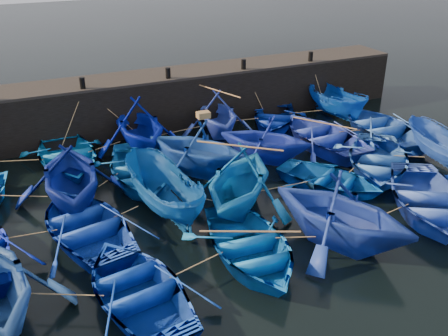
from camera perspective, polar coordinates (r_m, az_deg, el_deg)
name	(u,v)px	position (r m, az deg, el deg)	size (l,w,h in m)	color
ground	(263,224)	(17.18, 4.46, -6.37)	(120.00, 120.00, 0.00)	black
quay_wall	(164,100)	(25.47, -6.89, 7.69)	(26.00, 2.50, 2.50)	black
quay_top	(162,75)	(25.09, -7.05, 10.53)	(26.00, 2.50, 0.12)	black
bollard_1	(82,83)	(23.31, -15.88, 9.33)	(0.24, 0.24, 0.50)	black
bollard_2	(168,73)	(24.18, -6.41, 10.74)	(0.24, 0.24, 0.50)	black
bollard_3	(244,64)	(25.66, 2.25, 11.77)	(0.24, 0.24, 0.50)	black
bollard_4	(311,56)	(27.64, 9.87, 12.45)	(0.24, 0.24, 0.50)	black
boat_1	(67,156)	(21.75, -17.53, 1.28)	(3.58, 5.00, 1.04)	#0A62B8
boat_2	(139,125)	(22.50, -9.73, 4.91)	(3.99, 4.62, 2.43)	#011190
boat_3	(218,113)	(23.99, -0.74, 6.30)	(3.55, 4.11, 2.17)	blue
boat_4	(274,118)	(25.35, 5.73, 5.75)	(3.13, 4.38, 0.91)	navy
boat_5	(337,103)	(26.88, 12.79, 7.29)	(1.63, 4.33, 1.67)	#053892
boat_7	(71,174)	(18.45, -17.11, -0.63)	(4.14, 4.80, 2.53)	navy
boat_8	(141,170)	(19.84, -9.52, -0.20)	(3.67, 5.13, 1.06)	#115BA8
boat_9	(197,147)	(20.04, -3.10, 2.45)	(3.87, 4.49, 2.36)	#144192
boat_10	(265,138)	(21.23, 4.71, 3.40)	(3.42, 3.97, 2.09)	#12269B
boat_11	(323,135)	(23.28, 11.28, 3.73)	(3.76, 5.26, 1.09)	#1F34A4
boat_12	(382,127)	(24.93, 17.58, 4.54)	(3.85, 5.38, 1.12)	blue
boat_14	(86,224)	(16.73, -15.48, -6.22)	(3.58, 5.01, 1.04)	#1035B1
boat_15	(163,192)	(17.34, -7.02, -2.75)	(1.74, 4.62, 1.79)	navy
boat_16	(239,179)	(17.37, 1.73, -1.26)	(4.01, 4.65, 2.45)	#0D60B9
boat_17	(330,179)	(19.49, 11.99, -1.28)	(2.96, 4.13, 0.86)	#033E8E
boat_18	(377,160)	(21.34, 17.09, 0.90)	(3.68, 5.15, 1.07)	blue
boat_19	(442,148)	(22.75, 23.66, 2.11)	(1.55, 4.12, 1.59)	#1B4399
boat_21	(138,288)	(13.83, -9.79, -13.38)	(3.37, 4.72, 0.98)	#082F9B
boat_22	(250,246)	(15.17, 2.95, -8.93)	(3.43, 4.79, 0.99)	blue
boat_23	(342,211)	(15.85, 13.33, -4.79)	(4.09, 4.75, 2.50)	navy
boat_24	(428,199)	(18.89, 22.29, -3.27)	(3.83, 5.35, 1.11)	blue
wooden_crate	(203,115)	(19.66, -2.38, 6.08)	(0.50, 0.36, 0.25)	olive
mooring_ropes	(199,150)	(20.53, -2.92, 2.12)	(17.84, 11.64, 2.10)	tan
loose_oars	(260,139)	(19.44, 4.09, 3.33)	(9.30, 11.78, 1.51)	#99724C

